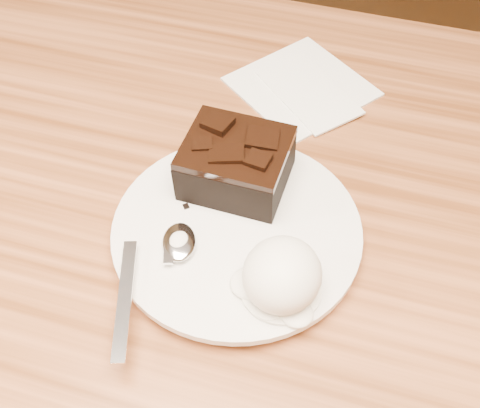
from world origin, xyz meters
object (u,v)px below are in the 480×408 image
(brownie, at_px, (236,166))
(napkin, at_px, (301,86))
(plate, at_px, (237,234))
(ice_cream_scoop, at_px, (282,275))
(spoon, at_px, (179,243))
(dining_table, at_px, (158,378))

(brownie, xyz_separation_m, napkin, (0.02, 0.17, -0.04))
(plate, distance_m, brownie, 0.06)
(ice_cream_scoop, bearing_deg, brownie, 124.03)
(plate, xyz_separation_m, brownie, (-0.02, 0.05, 0.03))
(napkin, bearing_deg, spoon, -100.96)
(plate, xyz_separation_m, napkin, (0.01, 0.23, -0.01))
(dining_table, height_order, brownie, brownie)
(brownie, distance_m, spoon, 0.09)
(dining_table, relative_size, brownie, 12.87)
(brownie, bearing_deg, plate, -72.50)
(brownie, relative_size, napkin, 0.70)
(napkin, bearing_deg, dining_table, -118.43)
(brownie, height_order, ice_cream_scoop, ice_cream_scoop)
(spoon, xyz_separation_m, napkin, (0.05, 0.26, -0.02))
(plate, bearing_deg, dining_table, -176.85)
(spoon, distance_m, napkin, 0.27)
(napkin, bearing_deg, ice_cream_scoop, -80.71)
(dining_table, bearing_deg, ice_cream_scoop, -14.70)
(spoon, relative_size, napkin, 1.27)
(plate, height_order, ice_cream_scoop, ice_cream_scoop)
(brownie, bearing_deg, dining_table, -149.54)
(brownie, height_order, napkin, brownie)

